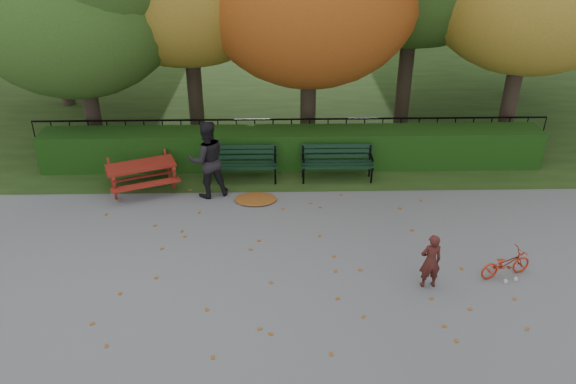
{
  "coord_description": "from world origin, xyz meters",
  "views": [
    {
      "loc": [
        -0.42,
        -9.01,
        6.52
      ],
      "look_at": [
        -0.19,
        1.16,
        1.0
      ],
      "focal_mm": 35.0,
      "sensor_mm": 36.0,
      "label": 1
    }
  ],
  "objects_px": {
    "bench_left": "(241,161)",
    "bicycle": "(506,264)",
    "bench_right": "(337,160)",
    "picnic_table": "(141,170)",
    "adult": "(207,160)",
    "child": "(431,261)"
  },
  "relations": [
    {
      "from": "bench_right",
      "to": "bicycle",
      "type": "xyz_separation_m",
      "value": [
        2.8,
        -4.14,
        -0.24
      ]
    },
    {
      "from": "bench_left",
      "to": "bicycle",
      "type": "distance_m",
      "value": 6.65
    },
    {
      "from": "bench_left",
      "to": "bicycle",
      "type": "height_order",
      "value": "bench_left"
    },
    {
      "from": "picnic_table",
      "to": "child",
      "type": "height_order",
      "value": "child"
    },
    {
      "from": "child",
      "to": "bench_left",
      "type": "bearing_deg",
      "value": -56.42
    },
    {
      "from": "picnic_table",
      "to": "bench_right",
      "type": "bearing_deg",
      "value": -15.22
    },
    {
      "from": "picnic_table",
      "to": "bench_left",
      "type": "bearing_deg",
      "value": -9.32
    },
    {
      "from": "child",
      "to": "adult",
      "type": "height_order",
      "value": "adult"
    },
    {
      "from": "adult",
      "to": "bench_right",
      "type": "bearing_deg",
      "value": 173.61
    },
    {
      "from": "picnic_table",
      "to": "adult",
      "type": "xyz_separation_m",
      "value": [
        1.65,
        -0.3,
        0.41
      ]
    },
    {
      "from": "bench_right",
      "to": "picnic_table",
      "type": "distance_m",
      "value": 4.81
    },
    {
      "from": "bench_right",
      "to": "adult",
      "type": "bearing_deg",
      "value": -165.67
    },
    {
      "from": "bench_right",
      "to": "child",
      "type": "bearing_deg",
      "value": -74.02
    },
    {
      "from": "picnic_table",
      "to": "adult",
      "type": "bearing_deg",
      "value": -31.53
    },
    {
      "from": "bench_left",
      "to": "bench_right",
      "type": "xyz_separation_m",
      "value": [
        2.4,
        0.0,
        0.0
      ]
    },
    {
      "from": "adult",
      "to": "bicycle",
      "type": "bearing_deg",
      "value": 129.9
    },
    {
      "from": "picnic_table",
      "to": "bicycle",
      "type": "distance_m",
      "value": 8.41
    },
    {
      "from": "child",
      "to": "bench_right",
      "type": "bearing_deg",
      "value": -80.12
    },
    {
      "from": "bench_right",
      "to": "bench_left",
      "type": "bearing_deg",
      "value": 180.0
    },
    {
      "from": "bench_right",
      "to": "picnic_table",
      "type": "bearing_deg",
      "value": -174.02
    },
    {
      "from": "picnic_table",
      "to": "bicycle",
      "type": "xyz_separation_m",
      "value": [
        7.58,
        -3.64,
        -0.26
      ]
    },
    {
      "from": "bench_right",
      "to": "adult",
      "type": "relative_size",
      "value": 0.96
    }
  ]
}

